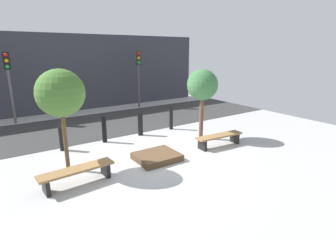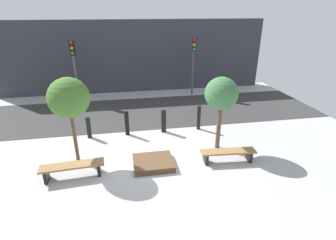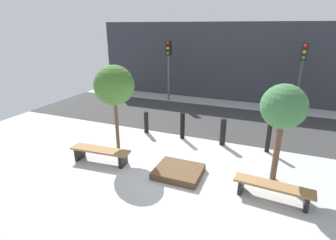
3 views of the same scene
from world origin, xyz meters
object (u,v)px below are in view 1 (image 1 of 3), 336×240
tree_behind_left_bench (60,94)px  bench_left (77,173)px  bollard_left (104,129)px  planter_bed (157,157)px  traffic_light_west (8,75)px  bollard_far_left (62,139)px  traffic_light_mid_west (138,69)px  tree_behind_right_bench (202,86)px  bollard_right (171,118)px  bollard_center (140,124)px  bench_right (219,138)px

tree_behind_left_bench → bench_left: bearing=-90.0°
bollard_left → tree_behind_left_bench: bearing=-135.8°
planter_bed → traffic_light_west: (-3.33, 7.47, 2.20)m
bench_left → bollard_far_left: size_ratio=2.24×
traffic_light_mid_west → tree_behind_right_bench: bearing=-96.9°
planter_bed → bollard_right: bearing=47.7°
bollard_left → traffic_light_west: 5.86m
planter_bed → bollard_center: bearing=73.2°
bench_right → tree_behind_left_bench: bearing=173.1°
bollard_right → bench_right: bearing=-85.1°
bench_right → traffic_light_west: (-5.86, 7.67, 1.99)m
bench_right → bollard_far_left: bearing=154.9°
tree_behind_right_bench → bollard_center: tree_behind_right_bench is taller
bollard_left → tree_behind_right_bench: bearing=-27.5°
tree_behind_right_bench → bollard_far_left: size_ratio=3.13×
bollard_center → bollard_far_left: bearing=180.0°
tree_behind_left_bench → bollard_right: (4.82, 1.72, -1.72)m
bollard_far_left → bollard_left: bollard_left is taller
bench_right → bollard_far_left: bollard_far_left is taller
bollard_far_left → traffic_light_mid_west: size_ratio=0.26×
tree_behind_left_bench → bollard_left: tree_behind_left_bench is taller
tree_behind_right_bench → bollard_far_left: bearing=160.4°
bench_left → bollard_left: size_ratio=1.91×
bollard_left → bollard_right: 3.06m
tree_behind_right_bench → bench_right: bearing=-90.0°
bench_right → bollard_left: size_ratio=1.87×
tree_behind_right_bench → traffic_light_west: size_ratio=0.82×
planter_bed → traffic_light_west: size_ratio=0.40×
bench_left → traffic_light_west: traffic_light_west is taller
tree_behind_left_bench → bollard_far_left: 2.51m
bollard_far_left → traffic_light_west: bearing=101.9°
bench_left → bench_right: bearing=-4.4°
bollard_far_left → bollard_center: bearing=0.0°
traffic_light_west → planter_bed: bearing=-66.0°
bench_right → tree_behind_right_bench: 2.04m
tree_behind_right_bench → traffic_light_mid_west: (0.80, 6.67, 0.23)m
bench_left → bollard_right: bearing=25.1°
bollard_right → bollard_far_left: bearing=180.0°
tree_behind_left_bench → tree_behind_right_bench: size_ratio=1.08×
bollard_center → traffic_light_mid_west: 5.87m
bench_left → tree_behind_left_bench: 2.17m
bench_left → bollard_center: (3.29, 2.72, 0.16)m
planter_bed → bollard_far_left: size_ratio=1.53×
bollard_far_left → bollard_left: 1.53m
tree_behind_right_bench → bollard_center: bearing=135.8°
bollard_right → traffic_light_west: size_ratio=0.32×
bollard_far_left → bollard_left: size_ratio=0.85×
tree_behind_right_bench → tree_behind_left_bench: bearing=180.0°
tree_behind_left_bench → traffic_light_west: (-0.80, 6.67, 0.05)m
bollard_right → planter_bed: bearing=-132.3°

